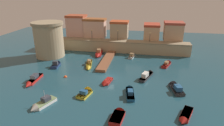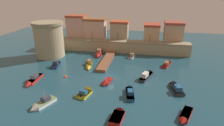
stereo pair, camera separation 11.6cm
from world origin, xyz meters
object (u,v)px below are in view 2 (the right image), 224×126
(moored_boat_9, at_px, (89,65))
(mooring_buoy_0, at_px, (65,77))
(quay_lamp_1, at_px, (118,34))
(moored_boat_2, at_px, (132,56))
(moored_boat_11, at_px, (167,64))
(moored_boat_7, at_px, (118,115))
(moored_boat_10, at_px, (147,75))
(moored_boat_13, at_px, (86,92))
(moored_boat_5, at_px, (99,53))
(moored_boat_0, at_px, (41,104))
(fortress_tower, at_px, (49,39))
(quay_lamp_2, at_px, (150,36))
(moored_boat_8, at_px, (57,64))
(quay_lamp_0, at_px, (92,33))
(moored_boat_12, at_px, (185,116))
(moored_boat_6, at_px, (106,82))
(moored_boat_3, at_px, (130,92))
(moored_boat_1, at_px, (33,80))

(moored_boat_9, relative_size, mooring_buoy_0, 9.44)
(quay_lamp_1, height_order, mooring_buoy_0, quay_lamp_1)
(moored_boat_2, bearing_deg, moored_boat_11, -104.96)
(moored_boat_2, relative_size, moored_boat_7, 1.03)
(moored_boat_10, xyz_separation_m, moored_boat_13, (-11.64, -10.06, -0.14))
(moored_boat_2, bearing_deg, moored_boat_5, 104.34)
(moored_boat_0, distance_m, moored_boat_13, 8.51)
(moored_boat_2, xyz_separation_m, moored_boat_5, (-10.32, -0.36, 0.20))
(quay_lamp_1, bearing_deg, moored_boat_10, -61.81)
(fortress_tower, xyz_separation_m, quay_lamp_2, (29.37, 8.19, 0.47))
(moored_boat_13, bearing_deg, moored_boat_8, 55.96)
(moored_boat_11, bearing_deg, quay_lamp_0, 88.94)
(quay_lamp_2, xyz_separation_m, moored_boat_9, (-15.55, -14.21, -5.35))
(quay_lamp_2, relative_size, moored_boat_9, 0.40)
(moored_boat_2, bearing_deg, moored_boat_9, 144.72)
(quay_lamp_2, bearing_deg, moored_boat_12, -79.95)
(quay_lamp_1, relative_size, quay_lamp_2, 1.12)
(moored_boat_8, bearing_deg, moored_boat_13, -144.34)
(moored_boat_0, bearing_deg, moored_boat_6, 160.59)
(quay_lamp_0, distance_m, quay_lamp_1, 8.51)
(quay_lamp_2, relative_size, moored_boat_10, 0.42)
(moored_boat_10, distance_m, mooring_buoy_0, 19.07)
(moored_boat_10, height_order, mooring_buoy_0, moored_boat_10)
(moored_boat_3, relative_size, moored_boat_7, 1.38)
(moored_boat_7, distance_m, moored_boat_9, 23.14)
(quay_lamp_2, xyz_separation_m, mooring_buoy_0, (-18.99, -21.77, -5.69))
(moored_boat_2, bearing_deg, fortress_tower, 111.00)
(moored_boat_8, bearing_deg, moored_boat_6, -125.63)
(moored_boat_0, xyz_separation_m, moored_boat_5, (3.06, 29.14, 0.13))
(moored_boat_8, bearing_deg, moored_boat_0, -170.04)
(moored_boat_0, relative_size, moored_boat_8, 1.10)
(quay_lamp_2, relative_size, moored_boat_6, 0.69)
(fortress_tower, bearing_deg, moored_boat_12, -35.20)
(moored_boat_7, bearing_deg, mooring_buoy_0, 55.41)
(quay_lamp_1, xyz_separation_m, quay_lamp_2, (10.02, 0.00, -0.20))
(moored_boat_10, bearing_deg, moored_boat_8, 103.92)
(quay_lamp_1, relative_size, moored_boat_10, 0.47)
(moored_boat_1, bearing_deg, moored_boat_8, 172.85)
(moored_boat_0, distance_m, moored_boat_7, 13.66)
(moored_boat_2, relative_size, moored_boat_11, 0.81)
(quay_lamp_0, distance_m, moored_boat_2, 15.38)
(fortress_tower, bearing_deg, moored_boat_8, -53.84)
(moored_boat_6, xyz_separation_m, moored_boat_10, (8.70, 5.12, 0.21))
(mooring_buoy_0, bearing_deg, moored_boat_9, 65.54)
(fortress_tower, xyz_separation_m, moored_boat_8, (5.18, -7.09, -4.81))
(quay_lamp_0, xyz_separation_m, moored_boat_10, (18.28, -18.24, -5.35))
(moored_boat_8, relative_size, moored_boat_9, 0.67)
(quay_lamp_0, bearing_deg, moored_boat_2, -18.07)
(fortress_tower, relative_size, moored_boat_10, 1.48)
(moored_boat_0, relative_size, moored_boat_11, 0.93)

